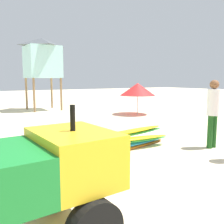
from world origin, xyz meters
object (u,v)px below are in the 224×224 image
(surfboard_pile, at_px, (131,139))
(beach_umbrella_left, at_px, (138,89))
(lifeguard_tower, at_px, (42,58))
(lifeguard_near_left, at_px, (213,109))

(surfboard_pile, relative_size, beach_umbrella_left, 1.46)
(lifeguard_tower, bearing_deg, lifeguard_near_left, -84.67)
(beach_umbrella_left, bearing_deg, surfboard_pile, -130.63)
(surfboard_pile, xyz_separation_m, lifeguard_near_left, (1.81, -1.12, 0.79))
(lifeguard_near_left, relative_size, beach_umbrella_left, 0.98)
(surfboard_pile, xyz_separation_m, beach_umbrella_left, (4.24, 4.94, 1.04))
(lifeguard_tower, bearing_deg, beach_umbrella_left, -52.69)
(surfboard_pile, bearing_deg, beach_umbrella_left, 49.37)
(lifeguard_tower, distance_m, beach_umbrella_left, 5.90)
(beach_umbrella_left, bearing_deg, lifeguard_tower, 127.31)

